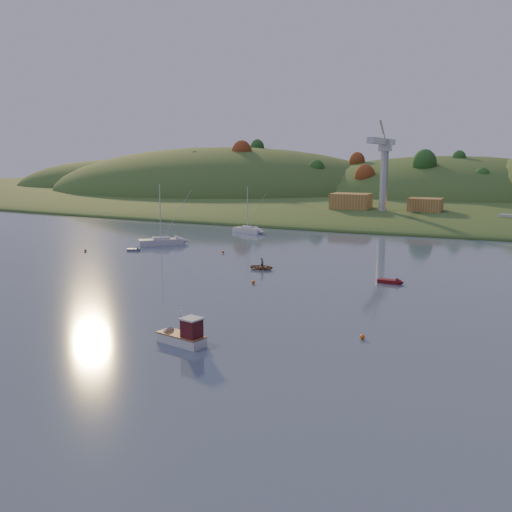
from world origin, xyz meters
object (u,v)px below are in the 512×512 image
at_px(sailboat_near, 161,241).
at_px(red_tender, 394,282).
at_px(grey_dinghy, 136,250).
at_px(sailboat_far, 248,230).
at_px(canoe, 262,267).
at_px(fishing_boat, 178,335).

relative_size(sailboat_near, red_tender, 3.27).
xyz_separation_m(sailboat_near, grey_dinghy, (-0.42, -8.11, -0.59)).
bearing_deg(sailboat_near, red_tender, -60.40).
xyz_separation_m(sailboat_far, canoe, (21.11, -39.37, -0.32)).
bearing_deg(canoe, grey_dinghy, 68.94).
bearing_deg(sailboat_far, grey_dinghy, -88.73).
xyz_separation_m(sailboat_near, sailboat_far, (8.06, 24.72, -0.08)).
bearing_deg(red_tender, fishing_boat, -109.90).
height_order(sailboat_near, sailboat_far, sailboat_near).
bearing_deg(fishing_boat, sailboat_near, -41.79).
bearing_deg(fishing_boat, canoe, -65.77).
bearing_deg(sailboat_near, sailboat_far, 29.54).
relative_size(sailboat_near, grey_dinghy, 4.45).
relative_size(fishing_boat, sailboat_near, 0.51).
bearing_deg(grey_dinghy, fishing_boat, -74.80).
distance_m(sailboat_near, sailboat_far, 26.00).
bearing_deg(canoe, red_tender, -103.41).
bearing_deg(red_tender, grey_dinghy, 172.72).
distance_m(sailboat_far, red_tender, 59.31).
bearing_deg(red_tender, canoe, 177.18).
xyz_separation_m(canoe, grey_dinghy, (-29.58, 6.54, -0.19)).
height_order(sailboat_near, grey_dinghy, sailboat_near).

